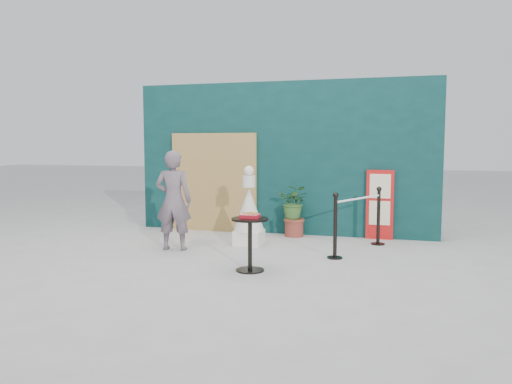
{
  "coord_description": "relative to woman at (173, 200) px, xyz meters",
  "views": [
    {
      "loc": [
        2.24,
        -6.56,
        1.77
      ],
      "look_at": [
        0.0,
        1.2,
        1.0
      ],
      "focal_mm": 35.0,
      "sensor_mm": 36.0,
      "label": 1
    }
  ],
  "objects": [
    {
      "name": "bamboo_fence",
      "position": [
        -0.01,
        1.92,
        0.16
      ],
      "size": [
        1.8,
        0.08,
        2.0
      ],
      "primitive_type": "cube",
      "color": "tan",
      "rests_on": "ground"
    },
    {
      "name": "planter",
      "position": [
        1.69,
        1.77,
        -0.26
      ],
      "size": [
        0.59,
        0.51,
        1.0
      ],
      "color": "brown",
      "rests_on": "ground"
    },
    {
      "name": "menu_board",
      "position": [
        3.29,
        1.94,
        -0.19
      ],
      "size": [
        0.5,
        0.07,
        1.3
      ],
      "color": "red",
      "rests_on": "ground"
    },
    {
      "name": "back_wall",
      "position": [
        1.39,
        2.13,
        0.66
      ],
      "size": [
        6.0,
        0.3,
        3.0
      ],
      "primitive_type": "cube",
      "color": "#0A2D2B",
      "rests_on": "ground"
    },
    {
      "name": "food_basket",
      "position": [
        1.64,
        -0.99,
        -0.05
      ],
      "size": [
        0.26,
        0.19,
        0.11
      ],
      "color": "#A8111F",
      "rests_on": "cafe_table"
    },
    {
      "name": "woman",
      "position": [
        0.0,
        0.0,
        0.0
      ],
      "size": [
        0.67,
        0.5,
        1.68
      ],
      "primitive_type": "imported",
      "rotation": [
        0.0,
        0.0,
        3.31
      ],
      "color": "#685960",
      "rests_on": "ground"
    },
    {
      "name": "statue",
      "position": [
        1.09,
        0.76,
        -0.27
      ],
      "size": [
        0.55,
        0.55,
        1.4
      ],
      "color": "white",
      "rests_on": "ground"
    },
    {
      "name": "stanchion_barrier",
      "position": [
        2.99,
        0.76,
        -0.34
      ],
      "size": [
        0.84,
        1.54,
        1.03
      ],
      "color": "black",
      "rests_on": "ground"
    },
    {
      "name": "cafe_table",
      "position": [
        1.64,
        -1.0,
        -0.34
      ],
      "size": [
        0.52,
        0.52,
        0.75
      ],
      "color": "black",
      "rests_on": "ground"
    },
    {
      "name": "ground",
      "position": [
        1.39,
        -1.02,
        -0.84
      ],
      "size": [
        60.0,
        60.0,
        0.0
      ],
      "primitive_type": "plane",
      "color": "#ADAAA5",
      "rests_on": "ground"
    }
  ]
}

